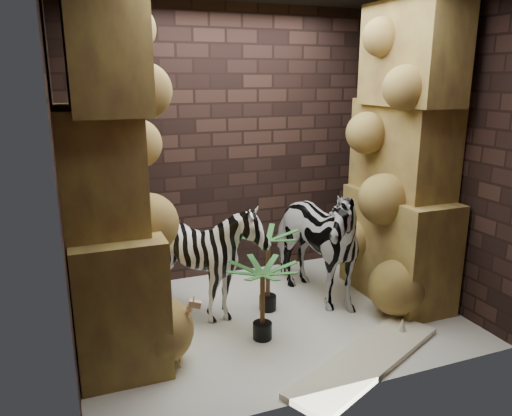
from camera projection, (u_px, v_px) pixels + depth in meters
name	position (u px, v px, depth m)	size (l,w,h in m)	color
floor	(270.00, 318.00, 4.73)	(3.50, 3.50, 0.00)	#E7E8C9
wall_back	(227.00, 146.00, 5.47)	(3.50, 3.50, 0.00)	#321F1A
wall_front	(346.00, 194.00, 3.22)	(3.50, 3.50, 0.00)	#321F1A
wall_left	(59.00, 178.00, 3.73)	(3.00, 3.00, 0.00)	#321F1A
wall_right	(431.00, 153.00, 4.96)	(3.00, 3.00, 0.00)	#321F1A
rock_pillar_left	(107.00, 175.00, 3.86)	(0.68, 1.30, 3.00)	#B2A341
rock_pillar_right	(404.00, 155.00, 4.84)	(0.58, 1.25, 3.00)	#B2A341
zebra_right	(310.00, 231.00, 4.96)	(0.68, 1.26, 1.49)	white
zebra_left	(207.00, 265.00, 4.62)	(0.95, 1.17, 1.06)	white
giraffe_toy	(170.00, 330.00, 3.89)	(0.31, 0.10, 0.61)	#FCD09E
palm_front	(268.00, 271.00, 4.80)	(0.36, 0.36, 0.83)	#286520
palm_back	(263.00, 302.00, 4.28)	(0.36, 0.36, 0.71)	#286520
surfboard	(366.00, 360.00, 3.99)	(1.69, 0.41, 0.05)	#EAE7C0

